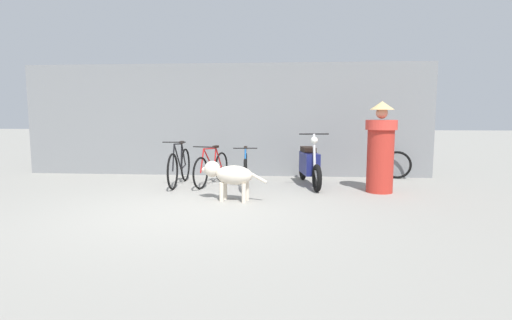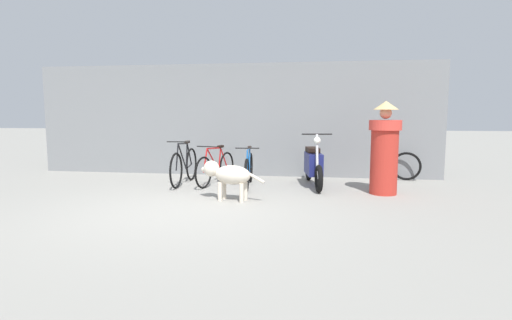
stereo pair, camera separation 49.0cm
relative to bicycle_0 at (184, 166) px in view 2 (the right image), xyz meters
The scene contains 9 objects.
ground_plane 2.35m from the bicycle_0, 72.19° to the right, with size 60.00×60.00×0.00m, color gray.
shop_wall_back 1.85m from the bicycle_0, 63.59° to the left, with size 9.64×0.20×2.63m.
bicycle_0 is the anchor object (origin of this frame).
bicycle_1 0.66m from the bicycle_0, ahead, with size 0.53×1.59×0.83m.
bicycle_2 1.38m from the bicycle_0, ahead, with size 0.46×1.71×0.82m.
motorcycle 2.67m from the bicycle_0, ahead, with size 0.58×1.92×1.09m.
stray_dog 1.87m from the bicycle_0, 48.45° to the right, with size 1.15×0.46×0.67m.
person_in_robes 4.00m from the bicycle_0, ahead, with size 0.80×0.80×1.70m.
spare_tire_left 4.84m from the bicycle_0, 14.18° to the left, with size 0.62×0.21×0.63m.
Camera 2 is at (2.01, -5.72, 1.48)m, focal length 28.00 mm.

